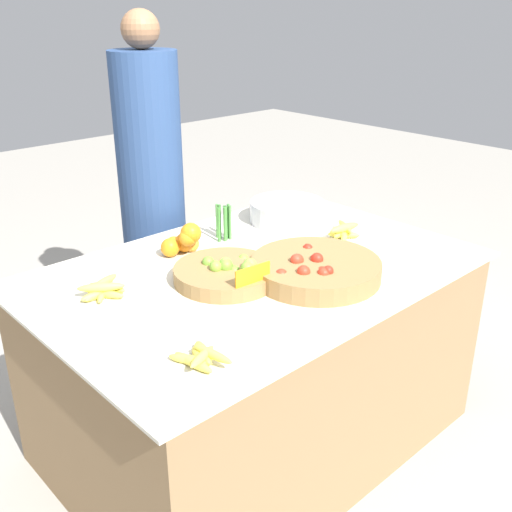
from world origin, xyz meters
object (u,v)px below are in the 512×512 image
(tomato_basket, at_px, (315,269))
(price_sign, at_px, (253,282))
(vendor_person, at_px, (153,211))
(lime_bowl, at_px, (227,273))
(metal_bowl, at_px, (287,211))

(tomato_basket, distance_m, price_sign, 0.28)
(price_sign, distance_m, vendor_person, 1.04)
(tomato_basket, distance_m, vendor_person, 1.04)
(lime_bowl, distance_m, price_sign, 0.16)
(price_sign, bearing_deg, tomato_basket, -3.16)
(price_sign, height_order, vendor_person, vendor_person)
(price_sign, xyz_separation_m, vendor_person, (0.27, 1.00, -0.06))
(metal_bowl, bearing_deg, lime_bowl, -154.21)
(lime_bowl, distance_m, tomato_basket, 0.32)
(tomato_basket, relative_size, vendor_person, 0.28)
(lime_bowl, relative_size, metal_bowl, 1.11)
(lime_bowl, height_order, price_sign, price_sign)
(metal_bowl, distance_m, price_sign, 0.79)
(lime_bowl, xyz_separation_m, tomato_basket, (0.25, -0.20, 0.01))
(lime_bowl, bearing_deg, tomato_basket, -38.61)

